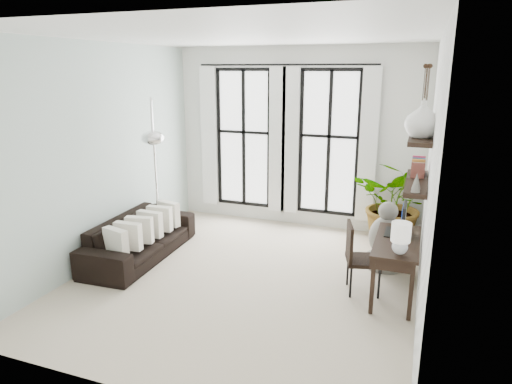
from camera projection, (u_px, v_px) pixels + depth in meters
The scene contains 16 objects.
floor at pixel (246, 278), 6.33m from camera, with size 5.00×5.00×0.00m, color beige.
ceiling at pixel (244, 35), 5.49m from camera, with size 5.00×5.00×0.00m, color white.
wall_left at pixel (102, 154), 6.66m from camera, with size 5.00×5.00×0.00m, color #B2C6BF.
wall_right at pixel (430, 179), 5.16m from camera, with size 5.00×5.00×0.00m, color white.
wall_back at pixel (296, 139), 8.18m from camera, with size 4.50×4.50×0.00m, color white.
windows at pixel (285, 141), 8.19m from camera, with size 3.26×0.13×2.65m.
wall_shelves at pixel (418, 163), 5.40m from camera, with size 0.25×1.30×0.60m.
sofa at pixel (140, 238), 6.98m from camera, with size 2.14×0.84×0.63m, color black.
throw_pillows at pixel (145, 227), 6.90m from camera, with size 0.40×1.52×0.40m.
plant at pixel (397, 204), 7.31m from camera, with size 1.30×1.12×1.44m, color #2D7228.
desk at pixel (397, 245), 5.64m from camera, with size 0.54×1.27×1.14m.
desk_chair at pixel (358, 254), 5.83m from camera, with size 0.54×0.54×0.92m.
arc_lamp at pixel (153, 136), 6.88m from camera, with size 0.74×0.98×2.41m.
buddha at pixel (386, 240), 6.59m from camera, with size 0.55×0.55×0.99m.
vase_a at pixel (422, 120), 5.00m from camera, with size 0.37×0.37×0.38m, color white.
vase_b at pixel (423, 117), 5.36m from camera, with size 0.37×0.37×0.38m, color white.
Camera 1 is at (2.13, -5.39, 2.81)m, focal length 32.00 mm.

